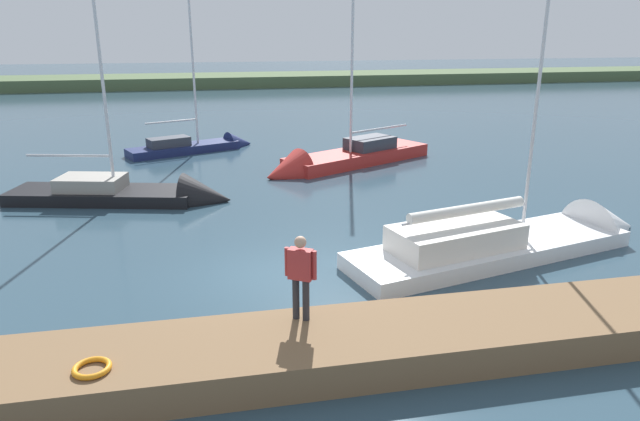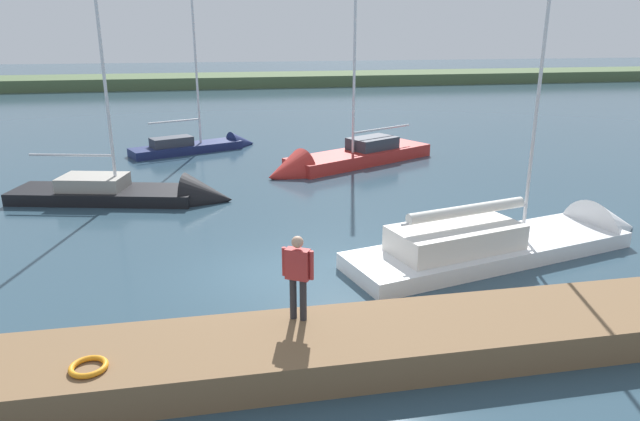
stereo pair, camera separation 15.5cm
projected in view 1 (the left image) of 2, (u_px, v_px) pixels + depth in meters
name	position (u px, v px, depth m)	size (l,w,h in m)	color
ground_plane	(270.00, 276.00, 15.25)	(200.00, 200.00, 0.00)	#2D4756
far_shoreline	(215.00, 86.00, 64.62)	(180.00, 8.00, 2.40)	#4C603D
dock_pier	(297.00, 352.00, 11.04)	(18.13, 2.28, 0.68)	brown
life_ring_buoy	(92.00, 368.00, 9.81)	(0.66, 0.66, 0.10)	orange
sailboat_near_dock	(529.00, 243.00, 17.08)	(10.53, 4.69, 11.82)	white
sailboat_behind_pier	(142.00, 197.00, 21.72)	(8.54, 3.91, 10.66)	black
sailboat_mid_channel	(200.00, 148.00, 30.66)	(6.88, 4.06, 8.35)	navy
sailboat_far_right	(337.00, 163.00, 27.10)	(9.15, 6.18, 9.67)	#B22823
person_on_dock	(301.00, 272.00, 11.26)	(0.58, 0.43, 1.77)	#28282D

